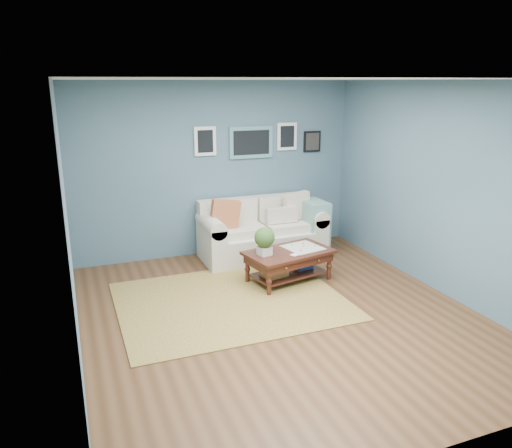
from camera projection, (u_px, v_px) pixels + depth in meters
name	position (u px, v px, depth m)	size (l,w,h in m)	color
room_shell	(281.00, 203.00, 5.62)	(5.00, 5.02, 2.70)	brown
area_rug	(231.00, 301.00, 6.31)	(2.78, 2.22, 0.01)	brown
loveseat	(266.00, 231.00, 7.87)	(1.96, 0.89, 1.01)	#ECE6CC
coffee_table	(285.00, 257.00, 6.83)	(1.29, 0.91, 0.82)	#37110D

